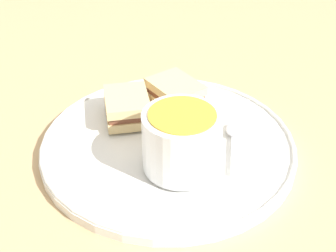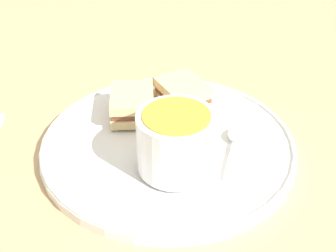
{
  "view_description": "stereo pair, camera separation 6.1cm",
  "coord_description": "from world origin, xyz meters",
  "px_view_note": "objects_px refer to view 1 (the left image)",
  "views": [
    {
      "loc": [
        -0.15,
        -0.48,
        0.39
      ],
      "look_at": [
        0.0,
        0.0,
        0.04
      ],
      "focal_mm": 50.0,
      "sensor_mm": 36.0,
      "label": 1
    },
    {
      "loc": [
        -0.09,
        -0.49,
        0.39
      ],
      "look_at": [
        0.0,
        0.0,
        0.04
      ],
      "focal_mm": 50.0,
      "sensor_mm": 36.0,
      "label": 2
    }
  ],
  "objects_px": {
    "sandwich_half_near": "(175,93)",
    "spoon": "(234,133)",
    "sandwich_half_far": "(127,107)",
    "soup_bowl": "(185,140)"
  },
  "relations": [
    {
      "from": "soup_bowl",
      "to": "spoon",
      "type": "distance_m",
      "value": 0.1
    },
    {
      "from": "sandwich_half_near",
      "to": "sandwich_half_far",
      "type": "xyz_separation_m",
      "value": [
        -0.08,
        -0.02,
        0.0
      ]
    },
    {
      "from": "soup_bowl",
      "to": "sandwich_half_far",
      "type": "xyz_separation_m",
      "value": [
        -0.04,
        0.12,
        -0.02
      ]
    },
    {
      "from": "sandwich_half_near",
      "to": "spoon",
      "type": "bearing_deg",
      "value": -63.04
    },
    {
      "from": "soup_bowl",
      "to": "spoon",
      "type": "height_order",
      "value": "soup_bowl"
    },
    {
      "from": "spoon",
      "to": "sandwich_half_far",
      "type": "xyz_separation_m",
      "value": [
        -0.13,
        0.08,
        0.01
      ]
    },
    {
      "from": "sandwich_half_far",
      "to": "spoon",
      "type": "bearing_deg",
      "value": -33.6
    },
    {
      "from": "spoon",
      "to": "sandwich_half_far",
      "type": "distance_m",
      "value": 0.15
    },
    {
      "from": "sandwich_half_near",
      "to": "sandwich_half_far",
      "type": "distance_m",
      "value": 0.08
    },
    {
      "from": "spoon",
      "to": "sandwich_half_near",
      "type": "height_order",
      "value": "sandwich_half_near"
    }
  ]
}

